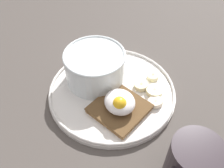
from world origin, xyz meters
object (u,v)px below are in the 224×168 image
oatmeal_bowl (95,67)px  banana_slice_right (154,91)px  toast_slice (119,108)px  banana_slice_back (155,102)px  poached_egg (120,102)px  banana_slice_left (153,76)px  coffee_mug (192,163)px  banana_slice_front (141,85)px

oatmeal_bowl → banana_slice_right: (-10.09, -8.63, -3.08)cm
banana_slice_right → oatmeal_bowl: bearing=40.6°
toast_slice → banana_slice_back: bearing=-107.9°
toast_slice → banana_slice_back: (-2.32, -7.19, -0.12)cm
poached_egg → banana_slice_left: 12.06cm
coffee_mug → banana_slice_left: bearing=-22.4°
toast_slice → banana_slice_left: size_ratio=3.64×
banana_slice_left → banana_slice_back: (-6.03, 3.94, -0.13)cm
banana_slice_left → poached_egg: bearing=108.9°
oatmeal_bowl → banana_slice_left: (-6.59, -10.88, -2.92)cm
banana_slice_right → poached_egg: bearing=92.2°
poached_egg → banana_slice_front: poached_egg is taller
oatmeal_bowl → banana_slice_back: 14.72cm
banana_slice_left → banana_slice_right: (-3.50, 2.24, -0.16)cm
banana_slice_right → coffee_mug: coffee_mug is taller
toast_slice → banana_slice_right: toast_slice is taller
banana_slice_front → coffee_mug: coffee_mug is taller
banana_slice_front → banana_slice_right: banana_slice_front is taller
oatmeal_bowl → coffee_mug: 26.98cm
banana_slice_back → banana_slice_right: (2.53, -1.70, -0.03)cm
toast_slice → banana_slice_right: size_ratio=2.69×
banana_slice_back → banana_slice_front: bearing=-2.5°
poached_egg → oatmeal_bowl: bearing=-1.9°
poached_egg → banana_slice_back: 7.94cm
toast_slice → coffee_mug: size_ratio=1.07×
poached_egg → banana_slice_right: poached_egg is taller
poached_egg → coffee_mug: size_ratio=0.55×
oatmeal_bowl → poached_egg: (-10.43, 0.35, -0.76)cm
poached_egg → banana_slice_front: 8.42cm
banana_slice_front → banana_slice_right: bearing=-151.4°
toast_slice → banana_slice_front: bearing=-68.6°
toast_slice → banana_slice_left: (3.71, -11.14, 0.02)cm
coffee_mug → toast_slice: bearing=9.6°
banana_slice_front → banana_slice_left: size_ratio=1.29×
banana_slice_left → banana_slice_right: 4.16cm
banana_slice_right → coffee_mug: size_ratio=0.40×
banana_slice_front → banana_slice_left: 3.80cm
oatmeal_bowl → banana_slice_front: (-7.38, -7.16, -3.02)cm
oatmeal_bowl → banana_slice_back: oatmeal_bowl is taller
toast_slice → oatmeal_bowl: bearing=-1.4°
banana_slice_front → oatmeal_bowl: bearing=44.1°
toast_slice → poached_egg: poached_egg is taller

